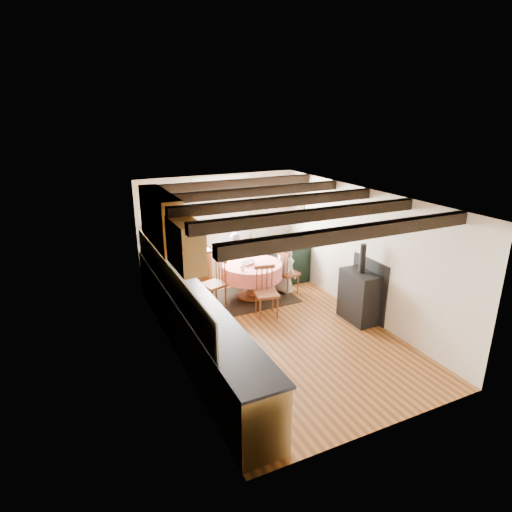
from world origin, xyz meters
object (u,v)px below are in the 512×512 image
child_far (235,259)px  child_right (285,267)px  chair_left (214,283)px  cast_iron_stove (360,283)px  chair_right (288,272)px  cup (243,268)px  dining_table (252,281)px  chair_near (267,292)px  aga_range (288,260)px

child_far → child_right: (0.81, -0.79, -0.05)m
chair_left → cast_iron_stove: size_ratio=0.66×
chair_right → child_right: (-0.04, 0.07, 0.09)m
chair_right → child_far: child_far is taller
child_right → cup: (-1.09, -0.26, 0.24)m
dining_table → cast_iron_stove: cast_iron_stove is taller
chair_near → cast_iron_stove: bearing=-19.5°
chair_left → chair_right: (1.64, -0.05, -0.02)m
aga_range → child_far: child_far is taller
dining_table → cup: (-0.32, -0.28, 0.42)m
chair_right → child_far: 1.21m
chair_left → child_far: size_ratio=0.80×
chair_near → chair_right: chair_near is taller
aga_range → cup: size_ratio=10.40×
cast_iron_stove → child_far: 2.90m
child_far → cast_iron_stove: bearing=127.3°
chair_right → cup: size_ratio=10.37×
cast_iron_stove → aga_range: bearing=92.6°
chair_left → cast_iron_stove: bearing=37.9°
chair_right → cast_iron_stove: (0.56, -1.67, 0.27)m
chair_near → chair_left: 1.13m
aga_range → child_far: 1.31m
dining_table → cup: 0.60m
child_far → cup: (-0.28, -1.05, 0.18)m
chair_near → aga_range: (1.35, 1.56, -0.05)m
child_far → cup: bearing=83.3°
cast_iron_stove → chair_right: bearing=108.6°
chair_near → cast_iron_stove: 1.72m
chair_left → aga_range: chair_left is taller
chair_left → chair_near: bearing=26.9°
chair_right → cup: 1.19m
child_right → child_far: bearing=30.9°
chair_left → cast_iron_stove: cast_iron_stove is taller
chair_left → chair_right: bearing=74.1°
dining_table → child_right: child_right is taller
cast_iron_stove → child_right: (-0.60, 1.74, -0.18)m
chair_left → child_right: size_ratio=0.88×
cup → dining_table: bearing=40.7°
dining_table → aga_range: 1.43m
child_far → child_right: 1.13m
dining_table → aga_range: bearing=28.4°
chair_near → cup: size_ratio=10.68×
dining_table → child_right: size_ratio=1.12×
aga_range → chair_left: bearing=-161.2°
chair_near → child_far: (0.06, 1.65, 0.13)m
child_right → cup: 1.14m
aga_range → cup: (-1.58, -0.96, 0.36)m
dining_table → cast_iron_stove: 2.25m
chair_near → cup: (-0.22, 0.61, 0.31)m
child_far → child_right: size_ratio=1.10×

